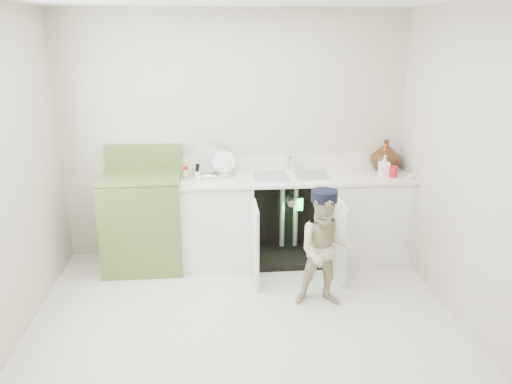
% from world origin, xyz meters
% --- Properties ---
extents(ground, '(3.50, 3.50, 0.00)m').
position_xyz_m(ground, '(0.00, 0.00, 0.00)').
color(ground, beige).
rests_on(ground, ground).
extents(room_shell, '(6.00, 5.50, 1.26)m').
position_xyz_m(room_shell, '(0.00, 0.00, 1.25)').
color(room_shell, beige).
rests_on(room_shell, ground).
extents(counter_run, '(2.44, 1.02, 1.22)m').
position_xyz_m(counter_run, '(0.58, 1.21, 0.47)').
color(counter_run, silver).
rests_on(counter_run, ground).
extents(avocado_stove, '(0.77, 0.65, 1.19)m').
position_xyz_m(avocado_stove, '(-0.93, 1.18, 0.49)').
color(avocado_stove, '#587131').
rests_on(avocado_stove, ground).
extents(repair_worker, '(0.53, 0.81, 1.03)m').
position_xyz_m(repair_worker, '(0.71, 0.28, 0.52)').
color(repair_worker, '#C3BA8C').
rests_on(repair_worker, ground).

